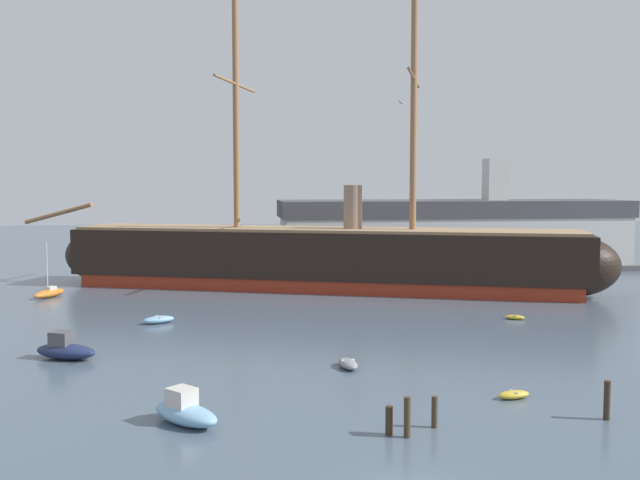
# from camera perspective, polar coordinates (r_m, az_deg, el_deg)

# --- Properties ---
(tall_ship) EXTENTS (72.56, 30.51, 36.23)m
(tall_ship) POSITION_cam_1_polar(r_m,az_deg,el_deg) (86.62, 0.20, -1.41)
(tall_ship) COLOR maroon
(tall_ship) RESTS_ON ground
(motorboat_foreground_left) EXTENTS (4.51, 4.60, 1.91)m
(motorboat_foreground_left) POSITION_cam_1_polar(r_m,az_deg,el_deg) (39.76, -10.83, -13.43)
(motorboat_foreground_left) COLOR #7FB2D6
(motorboat_foreground_left) RESTS_ON ground
(dinghy_foreground_right) EXTENTS (2.18, 1.25, 0.48)m
(dinghy_foreground_right) POSITION_cam_1_polar(r_m,az_deg,el_deg) (45.00, 15.35, -11.93)
(dinghy_foreground_right) COLOR gold
(dinghy_foreground_right) RESTS_ON ground
(dinghy_near_centre) EXTENTS (1.53, 2.80, 0.63)m
(dinghy_near_centre) POSITION_cam_1_polar(r_m,az_deg,el_deg) (50.28, 2.26, -9.93)
(dinghy_near_centre) COLOR gray
(dinghy_near_centre) RESTS_ON ground
(motorboat_mid_left) EXTENTS (5.23, 3.75, 2.03)m
(motorboat_mid_left) POSITION_cam_1_polar(r_m,az_deg,el_deg) (55.94, -19.86, -8.29)
(motorboat_mid_left) COLOR #1E284C
(motorboat_mid_left) RESTS_ON ground
(dinghy_alongside_bow) EXTENTS (3.22, 2.43, 0.70)m
(dinghy_alongside_bow) POSITION_cam_1_polar(r_m,az_deg,el_deg) (67.42, -12.89, -6.28)
(dinghy_alongside_bow) COLOR #7FB2D6
(dinghy_alongside_bow) RESTS_ON ground
(dinghy_alongside_stern) EXTENTS (1.98, 1.53, 0.43)m
(dinghy_alongside_stern) POSITION_cam_1_polar(r_m,az_deg,el_deg) (70.14, 15.45, -6.02)
(dinghy_alongside_stern) COLOR gold
(dinghy_alongside_stern) RESTS_ON ground
(sailboat_far_left) EXTENTS (3.43, 4.94, 6.25)m
(sailboat_far_left) POSITION_cam_1_polar(r_m,az_deg,el_deg) (86.29, -20.99, -3.99)
(sailboat_far_left) COLOR orange
(sailboat_far_left) RESTS_ON ground
(dinghy_distant_centre) EXTENTS (2.40, 2.74, 0.61)m
(dinghy_distant_centre) POSITION_cam_1_polar(r_m,az_deg,el_deg) (93.62, -0.15, -3.17)
(dinghy_distant_centre) COLOR #7FB2D6
(dinghy_distant_centre) RESTS_ON ground
(mooring_piling_nearest) EXTENTS (0.35, 0.35, 2.10)m
(mooring_piling_nearest) POSITION_cam_1_polar(r_m,az_deg,el_deg) (37.26, 7.05, -14.01)
(mooring_piling_nearest) COLOR #423323
(mooring_piling_nearest) RESTS_ON ground
(mooring_piling_left_pair) EXTENTS (0.39, 0.39, 1.49)m
(mooring_piling_left_pair) POSITION_cam_1_polar(r_m,az_deg,el_deg) (37.65, 5.61, -14.29)
(mooring_piling_left_pair) COLOR #382B1E
(mooring_piling_left_pair) RESTS_ON ground
(mooring_piling_right_pair) EXTENTS (0.35, 0.35, 2.17)m
(mooring_piling_right_pair) POSITION_cam_1_polar(r_m,az_deg,el_deg) (42.58, 22.14, -11.89)
(mooring_piling_right_pair) COLOR #382B1E
(mooring_piling_right_pair) RESTS_ON ground
(mooring_piling_midwater) EXTENTS (0.33, 0.33, 1.69)m
(mooring_piling_midwater) POSITION_cam_1_polar(r_m,az_deg,el_deg) (38.93, 9.22, -13.53)
(mooring_piling_midwater) COLOR #423323
(mooring_piling_midwater) RESTS_ON ground
(dockside_warehouse_right) EXTENTS (57.29, 16.56, 16.76)m
(dockside_warehouse_right) POSITION_cam_1_polar(r_m,az_deg,el_deg) (110.92, 10.59, 0.49)
(dockside_warehouse_right) COLOR #565659
(dockside_warehouse_right) RESTS_ON ground
(seagull_in_flight) EXTENTS (0.80, 1.13, 0.14)m
(seagull_in_flight) POSITION_cam_1_polar(r_m,az_deg,el_deg) (47.34, 6.65, 10.93)
(seagull_in_flight) COLOR silver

